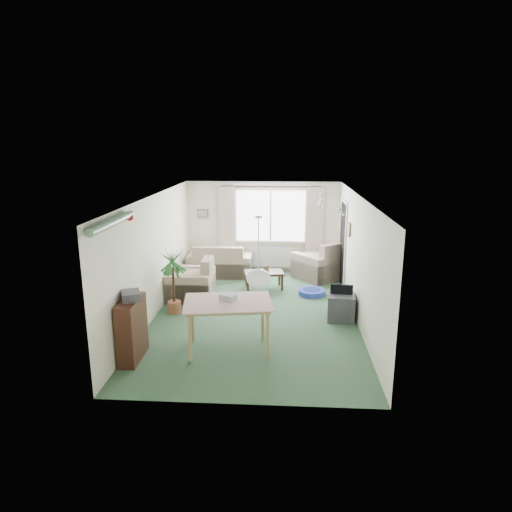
# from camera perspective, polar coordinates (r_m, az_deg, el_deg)

# --- Properties ---
(ground) EXTENTS (6.50, 6.50, 0.00)m
(ground) POSITION_cam_1_polar(r_m,az_deg,el_deg) (9.33, -0.12, -7.32)
(ground) COLOR #315137
(window) EXTENTS (1.80, 0.03, 1.30)m
(window) POSITION_cam_1_polar(r_m,az_deg,el_deg) (12.04, 1.84, 5.03)
(window) COLOR white
(curtain_rod) EXTENTS (2.60, 0.03, 0.03)m
(curtain_rod) POSITION_cam_1_polar(r_m,az_deg,el_deg) (11.87, 1.85, 8.64)
(curtain_rod) COLOR black
(curtain_left) EXTENTS (0.45, 0.08, 2.00)m
(curtain_left) POSITION_cam_1_polar(r_m,az_deg,el_deg) (12.08, -3.66, 3.93)
(curtain_left) COLOR beige
(curtain_right) EXTENTS (0.45, 0.08, 2.00)m
(curtain_right) POSITION_cam_1_polar(r_m,az_deg,el_deg) (12.01, 7.32, 3.78)
(curtain_right) COLOR beige
(radiator) EXTENTS (1.20, 0.10, 0.55)m
(radiator) POSITION_cam_1_polar(r_m,az_deg,el_deg) (12.23, 1.79, -0.09)
(radiator) COLOR white
(doorway) EXTENTS (0.03, 0.95, 2.00)m
(doorway) POSITION_cam_1_polar(r_m,az_deg,el_deg) (11.21, 10.80, 1.49)
(doorway) COLOR black
(pendant_lamp) EXTENTS (0.36, 0.36, 0.36)m
(pendant_lamp) POSITION_cam_1_polar(r_m,az_deg,el_deg) (6.66, 0.30, -2.78)
(pendant_lamp) COLOR white
(tinsel_garland) EXTENTS (1.60, 1.60, 0.12)m
(tinsel_garland) POSITION_cam_1_polar(r_m,az_deg,el_deg) (6.92, -17.54, 4.02)
(tinsel_garland) COLOR #196626
(bauble_cluster_a) EXTENTS (0.20, 0.20, 0.20)m
(bauble_cluster_a) POSITION_cam_1_polar(r_m,az_deg,el_deg) (9.66, 8.01, 6.92)
(bauble_cluster_a) COLOR silver
(bauble_cluster_b) EXTENTS (0.20, 0.20, 0.20)m
(bauble_cluster_b) POSITION_cam_1_polar(r_m,az_deg,el_deg) (8.50, 10.62, 5.83)
(bauble_cluster_b) COLOR silver
(wall_picture_back) EXTENTS (0.28, 0.03, 0.22)m
(wall_picture_back) POSITION_cam_1_polar(r_m,az_deg,el_deg) (12.22, -6.66, 5.32)
(wall_picture_back) COLOR brown
(wall_picture_right) EXTENTS (0.03, 0.24, 0.30)m
(wall_picture_right) POSITION_cam_1_polar(r_m,az_deg,el_deg) (10.13, 11.60, 3.27)
(wall_picture_right) COLOR brown
(sofa) EXTENTS (1.66, 0.90, 0.82)m
(sofa) POSITION_cam_1_polar(r_m,az_deg,el_deg) (11.91, -4.54, -0.46)
(sofa) COLOR beige
(sofa) RESTS_ON ground
(armchair_corner) EXTENTS (1.47, 1.47, 0.96)m
(armchair_corner) POSITION_cam_1_polar(r_m,az_deg,el_deg) (11.72, 7.95, -0.46)
(armchair_corner) COLOR beige
(armchair_corner) RESTS_ON ground
(armchair_left) EXTENTS (0.97, 1.02, 0.91)m
(armchair_left) POSITION_cam_1_polar(r_m,az_deg,el_deg) (10.26, -8.16, -2.73)
(armchair_left) COLOR beige
(armchair_left) RESTS_ON ground
(coffee_table) EXTENTS (0.98, 0.65, 0.41)m
(coffee_table) POSITION_cam_1_polar(r_m,az_deg,el_deg) (10.87, 1.01, -3.01)
(coffee_table) COLOR black
(coffee_table) RESTS_ON ground
(photo_frame) EXTENTS (0.12, 0.07, 0.16)m
(photo_frame) POSITION_cam_1_polar(r_m,az_deg,el_deg) (10.74, 1.27, -1.65)
(photo_frame) COLOR brown
(photo_frame) RESTS_ON coffee_table
(bookshelf) EXTENTS (0.29, 0.82, 1.00)m
(bookshelf) POSITION_cam_1_polar(r_m,az_deg,el_deg) (7.63, -15.25, -8.84)
(bookshelf) COLOR black
(bookshelf) RESTS_ON ground
(hifi_box) EXTENTS (0.40, 0.43, 0.14)m
(hifi_box) POSITION_cam_1_polar(r_m,az_deg,el_deg) (7.41, -15.39, -4.81)
(hifi_box) COLOR #3A3B40
(hifi_box) RESTS_ON bookshelf
(houseplant) EXTENTS (0.67, 0.67, 1.35)m
(houseplant) POSITION_cam_1_polar(r_m,az_deg,el_deg) (9.34, -10.30, -3.14)
(houseplant) COLOR #205F2B
(houseplant) RESTS_ON ground
(dining_table) EXTENTS (1.45, 1.07, 0.83)m
(dining_table) POSITION_cam_1_polar(r_m,az_deg,el_deg) (7.72, -3.48, -8.76)
(dining_table) COLOR tan
(dining_table) RESTS_ON ground
(gift_box) EXTENTS (0.30, 0.27, 0.12)m
(gift_box) POSITION_cam_1_polar(r_m,az_deg,el_deg) (7.62, -3.51, -5.22)
(gift_box) COLOR silver
(gift_box) RESTS_ON dining_table
(tv_cube) EXTENTS (0.56, 0.61, 0.52)m
(tv_cube) POSITION_cam_1_polar(r_m,az_deg,el_deg) (9.17, 10.55, -6.23)
(tv_cube) COLOR #313236
(tv_cube) RESTS_ON ground
(pet_bed) EXTENTS (0.63, 0.63, 0.12)m
(pet_bed) POSITION_cam_1_polar(r_m,az_deg,el_deg) (10.53, 6.96, -4.51)
(pet_bed) COLOR navy
(pet_bed) RESTS_ON ground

